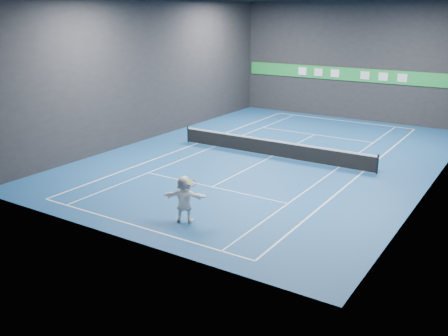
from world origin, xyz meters
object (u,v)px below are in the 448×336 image
Objects in this scene: tennis_net at (272,147)px; tennis_racket at (192,184)px; player at (184,199)px; tennis_ball at (180,158)px.

tennis_racket is (1.77, -10.42, 1.12)m from tennis_net.
tennis_ball reaches higher than player.
player is 10.57m from tennis_net.
tennis_net is 10.63m from tennis_racket.
tennis_ball is 0.01× the size of tennis_net.
player reaches higher than tennis_net.
tennis_ball is 10.56m from tennis_net.
tennis_racket is (0.67, -0.13, -0.97)m from tennis_ball.
player is at bearing -172.78° from tennis_racket.
tennis_ball reaches higher than tennis_racket.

